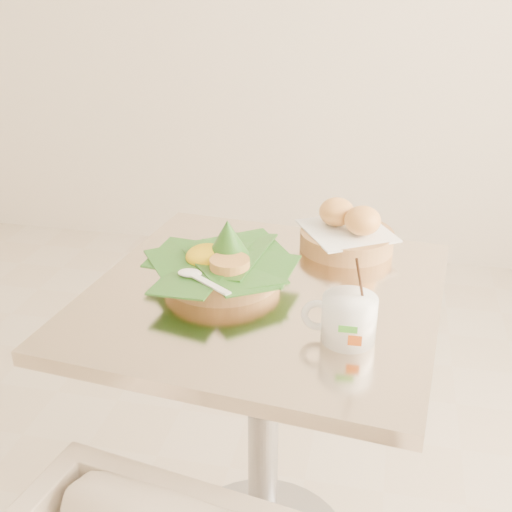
% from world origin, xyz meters
% --- Properties ---
extents(cafe_table, '(0.77, 0.77, 0.75)m').
position_xyz_m(cafe_table, '(0.15, -0.04, 0.53)').
color(cafe_table, gray).
rests_on(cafe_table, floor).
extents(rice_basket, '(0.31, 0.31, 0.15)m').
position_xyz_m(rice_basket, '(0.06, -0.01, 0.79)').
color(rice_basket, '#B1854C').
rests_on(rice_basket, cafe_table).
extents(bread_basket, '(0.25, 0.25, 0.11)m').
position_xyz_m(bread_basket, '(0.30, 0.21, 0.79)').
color(bread_basket, '#B1854C').
rests_on(bread_basket, cafe_table).
extents(coffee_mug, '(0.13, 0.10, 0.17)m').
position_xyz_m(coffee_mug, '(0.34, -0.19, 0.79)').
color(coffee_mug, white).
rests_on(coffee_mug, cafe_table).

